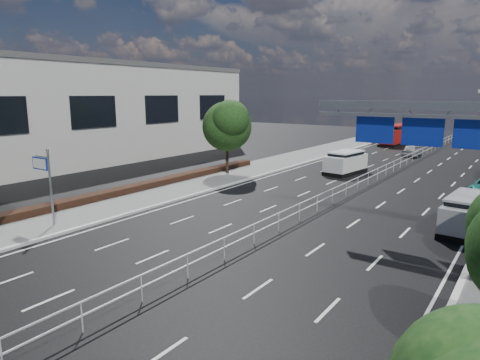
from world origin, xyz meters
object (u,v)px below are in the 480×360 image
Objects in this scene: silver_minivan at (470,214)px; near_car_silver at (412,150)px; red_bus at (399,134)px; near_car_dark at (395,135)px; white_minivan at (346,162)px; toilet_sign at (45,173)px; overhead_gantry at (438,127)px.

near_car_silver is at bearing 113.36° from silver_minivan.
red_bus is 2.13× the size of near_car_dark.
red_bus is at bearing 102.24° from white_minivan.
toilet_sign is 56.81m from near_car_dark.
silver_minivan is (16.02, -44.68, 0.22)m from near_car_dark.
red_bus is 6.19m from near_car_dark.
silver_minivan is at bearing 105.71° from near_car_dark.
toilet_sign is 0.42× the size of overhead_gantry.
near_car_silver is 18.15m from near_car_dark.
near_car_silver is at bearing 104.95° from overhead_gantry.
overhead_gantry is at bearing -47.69° from white_minivan.
near_car_dark is at bearing 105.11° from white_minivan.
white_minivan reaches higher than silver_minivan.
red_bus reaches higher than silver_minivan.
overhead_gantry reaches higher than silver_minivan.
silver_minivan is (19.25, 12.00, -1.96)m from toilet_sign.
near_car_dark is 47.46m from silver_minivan.
overhead_gantry is 1.04× the size of red_bus.
overhead_gantry is at bearing 29.60° from toilet_sign.
red_bus is 41.32m from silver_minivan.
near_car_dark is at bearing -71.26° from near_car_silver.
toilet_sign is 25.77m from white_minivan.
silver_minivan reaches higher than near_car_dark.
near_car_silver is (9.77, 39.74, -2.28)m from toilet_sign.
red_bus is 2.53× the size of near_car_silver.
red_bus is (-2.22, 26.35, 0.49)m from white_minivan.
red_bus reaches higher than near_car_silver.
silver_minivan is at bearing 51.24° from overhead_gantry.
near_car_dark is (-2.12, 5.77, -0.75)m from red_bus.
white_minivan reaches higher than near_car_silver.
near_car_silver is 29.33m from silver_minivan.
near_car_silver is at bearing 107.07° from near_car_dark.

